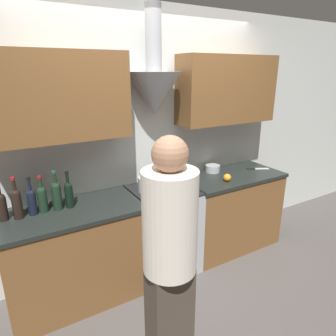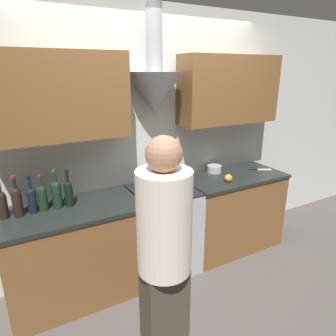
{
  "view_description": "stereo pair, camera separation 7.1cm",
  "coord_description": "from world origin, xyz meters",
  "px_view_note": "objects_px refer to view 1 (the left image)",
  "views": [
    {
      "loc": [
        -1.33,
        -2.07,
        2.0
      ],
      "look_at": [
        0.0,
        0.21,
        1.13
      ],
      "focal_mm": 32.0,
      "sensor_mm": 36.0,
      "label": 1
    },
    {
      "loc": [
        -1.26,
        -2.1,
        2.0
      ],
      "look_at": [
        0.0,
        0.21,
        1.13
      ],
      "focal_mm": 32.0,
      "sensor_mm": 36.0,
      "label": 2
    }
  ],
  "objects_px": {
    "wine_bottle_0": "(1,205)",
    "wine_bottle_4": "(56,194)",
    "wine_bottle_2": "(32,200)",
    "stove_range": "(163,229)",
    "saucepan": "(213,168)",
    "orange_fruit": "(227,178)",
    "wine_bottle_3": "(42,198)",
    "person_foreground_left": "(170,262)",
    "wine_bottle_5": "(69,193)",
    "wine_bottle_1": "(17,202)",
    "mixing_bowl": "(173,183)",
    "stock_pot": "(149,184)"
  },
  "relations": [
    {
      "from": "wine_bottle_3",
      "to": "person_foreground_left",
      "type": "relative_size",
      "value": 0.19
    },
    {
      "from": "stock_pot",
      "to": "wine_bottle_0",
      "type": "bearing_deg",
      "value": 177.95
    },
    {
      "from": "wine_bottle_3",
      "to": "wine_bottle_2",
      "type": "bearing_deg",
      "value": -173.47
    },
    {
      "from": "stove_range",
      "to": "mixing_bowl",
      "type": "xyz_separation_m",
      "value": [
        0.14,
        0.03,
        0.47
      ]
    },
    {
      "from": "wine_bottle_5",
      "to": "saucepan",
      "type": "xyz_separation_m",
      "value": [
        1.64,
        0.13,
        -0.09
      ]
    },
    {
      "from": "wine_bottle_5",
      "to": "orange_fruit",
      "type": "distance_m",
      "value": 1.59
    },
    {
      "from": "wine_bottle_0",
      "to": "mixing_bowl",
      "type": "relative_size",
      "value": 1.37
    },
    {
      "from": "orange_fruit",
      "to": "wine_bottle_0",
      "type": "bearing_deg",
      "value": 173.96
    },
    {
      "from": "wine_bottle_0",
      "to": "wine_bottle_3",
      "type": "relative_size",
      "value": 1.02
    },
    {
      "from": "wine_bottle_4",
      "to": "person_foreground_left",
      "type": "relative_size",
      "value": 0.2
    },
    {
      "from": "wine_bottle_5",
      "to": "mixing_bowl",
      "type": "relative_size",
      "value": 1.39
    },
    {
      "from": "wine_bottle_5",
      "to": "person_foreground_left",
      "type": "bearing_deg",
      "value": -75.23
    },
    {
      "from": "stock_pot",
      "to": "person_foreground_left",
      "type": "xyz_separation_m",
      "value": [
        -0.44,
        -1.14,
        -0.01
      ]
    },
    {
      "from": "stock_pot",
      "to": "wine_bottle_3",
      "type": "bearing_deg",
      "value": 177.61
    },
    {
      "from": "wine_bottle_1",
      "to": "wine_bottle_4",
      "type": "distance_m",
      "value": 0.3
    },
    {
      "from": "wine_bottle_2",
      "to": "stove_range",
      "type": "bearing_deg",
      "value": -3.09
    },
    {
      "from": "wine_bottle_0",
      "to": "wine_bottle_4",
      "type": "distance_m",
      "value": 0.41
    },
    {
      "from": "stove_range",
      "to": "wine_bottle_5",
      "type": "bearing_deg",
      "value": 176.54
    },
    {
      "from": "wine_bottle_1",
      "to": "person_foreground_left",
      "type": "relative_size",
      "value": 0.2
    },
    {
      "from": "wine_bottle_2",
      "to": "wine_bottle_0",
      "type": "bearing_deg",
      "value": 176.22
    },
    {
      "from": "orange_fruit",
      "to": "wine_bottle_2",
      "type": "bearing_deg",
      "value": 173.7
    },
    {
      "from": "wine_bottle_1",
      "to": "saucepan",
      "type": "bearing_deg",
      "value": 3.59
    },
    {
      "from": "saucepan",
      "to": "stove_range",
      "type": "bearing_deg",
      "value": -166.75
    },
    {
      "from": "person_foreground_left",
      "to": "wine_bottle_3",
      "type": "bearing_deg",
      "value": 113.6
    },
    {
      "from": "wine_bottle_5",
      "to": "mixing_bowl",
      "type": "xyz_separation_m",
      "value": [
        1.02,
        -0.03,
        -0.1
      ]
    },
    {
      "from": "wine_bottle_1",
      "to": "wine_bottle_3",
      "type": "distance_m",
      "value": 0.19
    },
    {
      "from": "wine_bottle_0",
      "to": "person_foreground_left",
      "type": "xyz_separation_m",
      "value": [
        0.81,
        -1.19,
        -0.07
      ]
    },
    {
      "from": "wine_bottle_0",
      "to": "person_foreground_left",
      "type": "distance_m",
      "value": 1.44
    },
    {
      "from": "wine_bottle_3",
      "to": "mixing_bowl",
      "type": "relative_size",
      "value": 1.34
    },
    {
      "from": "wine_bottle_3",
      "to": "orange_fruit",
      "type": "xyz_separation_m",
      "value": [
        1.79,
        -0.22,
        -0.09
      ]
    },
    {
      "from": "wine_bottle_0",
      "to": "saucepan",
      "type": "xyz_separation_m",
      "value": [
        2.14,
        0.1,
        -0.09
      ]
    },
    {
      "from": "wine_bottle_0",
      "to": "wine_bottle_2",
      "type": "height_order",
      "value": "wine_bottle_0"
    },
    {
      "from": "wine_bottle_4",
      "to": "orange_fruit",
      "type": "distance_m",
      "value": 1.69
    },
    {
      "from": "orange_fruit",
      "to": "wine_bottle_5",
      "type": "bearing_deg",
      "value": 172.9
    },
    {
      "from": "stove_range",
      "to": "saucepan",
      "type": "xyz_separation_m",
      "value": [
        0.76,
        0.18,
        0.48
      ]
    },
    {
      "from": "wine_bottle_3",
      "to": "saucepan",
      "type": "xyz_separation_m",
      "value": [
        1.85,
        0.11,
        -0.09
      ]
    },
    {
      "from": "wine_bottle_3",
      "to": "orange_fruit",
      "type": "bearing_deg",
      "value": -6.88
    },
    {
      "from": "stock_pot",
      "to": "saucepan",
      "type": "xyz_separation_m",
      "value": [
        0.89,
        0.15,
        -0.03
      ]
    },
    {
      "from": "wine_bottle_0",
      "to": "wine_bottle_2",
      "type": "bearing_deg",
      "value": -3.78
    },
    {
      "from": "wine_bottle_2",
      "to": "saucepan",
      "type": "distance_m",
      "value": 1.93
    },
    {
      "from": "wine_bottle_1",
      "to": "orange_fruit",
      "type": "distance_m",
      "value": 1.99
    },
    {
      "from": "wine_bottle_2",
      "to": "wine_bottle_4",
      "type": "bearing_deg",
      "value": -0.55
    },
    {
      "from": "stove_range",
      "to": "wine_bottle_3",
      "type": "xyz_separation_m",
      "value": [
        -1.09,
        0.07,
        0.56
      ]
    },
    {
      "from": "stock_pot",
      "to": "orange_fruit",
      "type": "distance_m",
      "value": 0.85
    },
    {
      "from": "stove_range",
      "to": "orange_fruit",
      "type": "height_order",
      "value": "orange_fruit"
    },
    {
      "from": "wine_bottle_1",
      "to": "orange_fruit",
      "type": "xyz_separation_m",
      "value": [
        1.97,
        -0.19,
        -0.1
      ]
    },
    {
      "from": "stock_pot",
      "to": "wine_bottle_1",
      "type": "bearing_deg",
      "value": 179.11
    },
    {
      "from": "wine_bottle_1",
      "to": "person_foreground_left",
      "type": "height_order",
      "value": "person_foreground_left"
    },
    {
      "from": "wine_bottle_0",
      "to": "wine_bottle_4",
      "type": "bearing_deg",
      "value": -2.25
    },
    {
      "from": "wine_bottle_5",
      "to": "saucepan",
      "type": "height_order",
      "value": "wine_bottle_5"
    }
  ]
}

